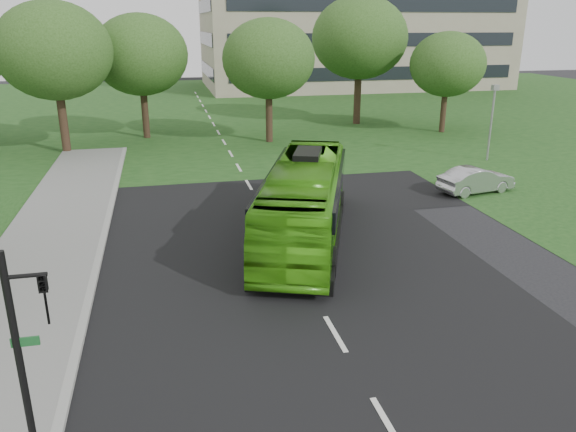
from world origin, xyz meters
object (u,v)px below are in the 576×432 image
(tree_park_e, at_px, (447,64))
(tree_park_c, at_px, (269,59))
(traffic_light, at_px, (28,354))
(tree_park_a, at_px, (54,51))
(bus, at_px, (305,201))
(tree_park_d, at_px, (360,38))
(sedan, at_px, (476,180))
(tree_park_b, at_px, (140,55))
(camera_pole, at_px, (492,112))

(tree_park_e, bearing_deg, tree_park_c, -176.81)
(tree_park_e, relative_size, traffic_light, 1.62)
(tree_park_a, bearing_deg, bus, -58.33)
(tree_park_d, xyz_separation_m, bus, (-11.39, -26.10, -5.64))
(sedan, bearing_deg, tree_park_e, -32.90)
(tree_park_a, distance_m, tree_park_c, 14.31)
(tree_park_a, height_order, tree_park_d, tree_park_d)
(tree_park_e, height_order, traffic_light, tree_park_e)
(tree_park_b, relative_size, tree_park_d, 0.86)
(tree_park_a, xyz_separation_m, tree_park_b, (5.30, 4.23, -0.52))
(tree_park_a, distance_m, camera_pole, 28.45)
(tree_park_a, bearing_deg, tree_park_d, 16.19)
(tree_park_b, bearing_deg, traffic_light, -92.32)
(tree_park_b, xyz_separation_m, sedan, (17.02, -19.09, -5.52))
(bus, xyz_separation_m, camera_pole, (15.00, 10.91, 1.50))
(tree_park_a, distance_m, bus, 23.28)
(tree_park_c, relative_size, traffic_light, 1.82)
(tree_park_a, distance_m, tree_park_d, 24.29)
(sedan, bearing_deg, tree_park_a, 45.07)
(tree_park_d, bearing_deg, tree_park_c, -145.59)
(tree_park_b, bearing_deg, tree_park_e, -6.90)
(tree_park_a, xyz_separation_m, bus, (11.93, -19.33, -5.11))
(tree_park_a, xyz_separation_m, sedan, (22.32, -14.86, -6.04))
(traffic_light, bearing_deg, tree_park_b, 86.01)
(bus, distance_m, sedan, 11.35)
(bus, bearing_deg, tree_park_b, 125.71)
(tree_park_c, bearing_deg, tree_park_e, 3.19)
(tree_park_c, bearing_deg, tree_park_a, -177.67)
(tree_park_c, distance_m, bus, 20.53)
(bus, distance_m, traffic_light, 14.12)
(traffic_light, relative_size, camera_pole, 1.01)
(bus, xyz_separation_m, sedan, (10.39, 4.47, -0.93))
(tree_park_a, xyz_separation_m, tree_park_e, (28.77, 1.39, -1.37))
(traffic_light, bearing_deg, bus, 53.42)
(tree_park_b, xyz_separation_m, tree_park_c, (8.98, -3.65, -0.20))
(tree_park_d, height_order, tree_park_e, tree_park_d)
(tree_park_b, relative_size, tree_park_e, 1.17)
(sedan, xyz_separation_m, traffic_light, (-18.44, -16.00, 2.17))
(tree_park_c, relative_size, sedan, 2.15)
(tree_park_b, distance_m, bus, 24.90)
(bus, height_order, sedan, bus)
(camera_pole, bearing_deg, tree_park_a, 157.88)
(tree_park_b, xyz_separation_m, camera_pole, (21.63, -12.65, -3.10))
(tree_park_a, height_order, traffic_light, tree_park_a)
(tree_park_e, relative_size, bus, 0.68)
(tree_park_a, height_order, sedan, tree_park_a)
(tree_park_a, distance_m, sedan, 27.49)
(tree_park_a, bearing_deg, tree_park_b, 38.59)
(tree_park_b, distance_m, tree_park_c, 9.70)
(tree_park_a, height_order, tree_park_c, tree_park_a)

